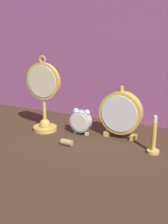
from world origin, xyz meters
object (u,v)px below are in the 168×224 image
(pocket_watch_on_stand, at_px, (44,97))
(alarm_clock_twin_bell, at_px, (81,120))
(wine_cork, at_px, (67,142))
(brass_candlestick, at_px, (154,141))
(mantel_clock_silver, at_px, (121,113))

(pocket_watch_on_stand, height_order, alarm_clock_twin_bell, pocket_watch_on_stand)
(wine_cork, bearing_deg, brass_candlestick, 12.93)
(alarm_clock_twin_bell, distance_m, wine_cork, 0.13)
(brass_candlestick, relative_size, wine_cork, 3.12)
(pocket_watch_on_stand, height_order, mantel_clock_silver, pocket_watch_on_stand)
(mantel_clock_silver, bearing_deg, brass_candlestick, -30.12)
(pocket_watch_on_stand, relative_size, brass_candlestick, 2.30)
(mantel_clock_silver, height_order, brass_candlestick, mantel_clock_silver)
(pocket_watch_on_stand, height_order, brass_candlestick, pocket_watch_on_stand)
(pocket_watch_on_stand, xyz_separation_m, mantel_clock_silver, (0.30, 0.05, -0.04))
(brass_candlestick, bearing_deg, alarm_clock_twin_bell, 169.89)
(alarm_clock_twin_bell, height_order, wine_cork, alarm_clock_twin_bell)
(brass_candlestick, distance_m, wine_cork, 0.30)
(pocket_watch_on_stand, xyz_separation_m, alarm_clock_twin_bell, (0.15, 0.02, -0.08))
(alarm_clock_twin_bell, xyz_separation_m, wine_cork, (0.00, -0.12, -0.05))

